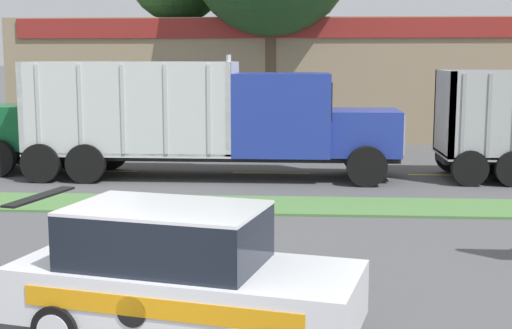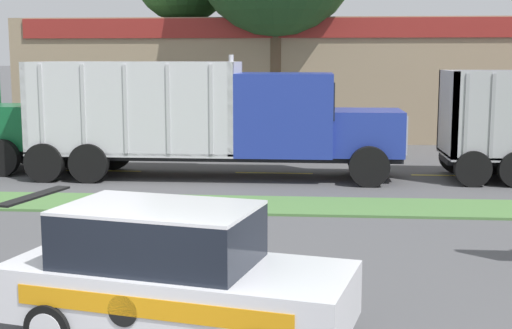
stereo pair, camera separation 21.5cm
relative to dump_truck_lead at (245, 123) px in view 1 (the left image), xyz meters
name	(u,v)px [view 1 (the left image)]	position (x,y,z in m)	size (l,w,h in m)	color
grass_verge	(222,205)	(-0.21, -4.13, -1.61)	(120.00, 2.06, 0.06)	#517F42
centre_line_3	(100,171)	(-4.67, 0.90, -1.64)	(2.40, 0.14, 0.01)	yellow
centre_line_4	(271,173)	(0.73, 0.90, -1.64)	(2.40, 0.14, 0.01)	yellow
centre_line_5	(448,175)	(6.13, 0.90, -1.64)	(2.40, 0.14, 0.01)	yellow
dump_truck_lead	(245,123)	(0.00, 0.00, 0.00)	(10.91, 2.81, 3.63)	black
rally_car	(180,274)	(0.22, -12.37, -0.77)	(4.59, 2.66, 1.76)	white
store_building_backdrop	(315,77)	(2.23, 14.55, 0.95)	(26.27, 12.10, 5.19)	#9E896B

